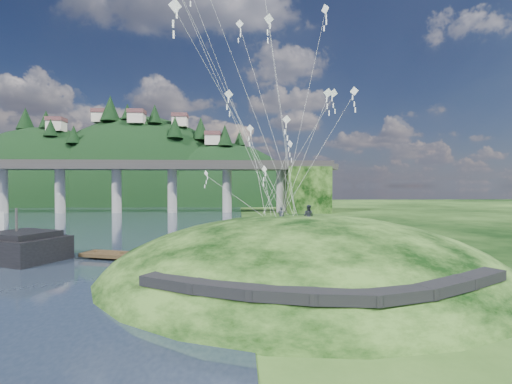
{
  "coord_description": "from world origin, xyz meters",
  "views": [
    {
      "loc": [
        2.24,
        -28.03,
        7.59
      ],
      "look_at": [
        4.0,
        6.0,
        7.0
      ],
      "focal_mm": 24.0,
      "sensor_mm": 36.0,
      "label": 1
    }
  ],
  "objects": [
    {
      "name": "ground",
      "position": [
        0.0,
        0.0,
        0.0
      ],
      "size": [
        320.0,
        320.0,
        0.0
      ],
      "primitive_type": "plane",
      "color": "black",
      "rests_on": "ground"
    },
    {
      "name": "bridge",
      "position": [
        -26.46,
        70.07,
        9.7
      ],
      "size": [
        160.0,
        11.0,
        15.0
      ],
      "color": "#2D2B2B",
      "rests_on": "ground"
    },
    {
      "name": "footpath",
      "position": [
        7.46,
        -9.74,
        2.08
      ],
      "size": [
        22.29,
        5.84,
        0.83
      ],
      "color": "black",
      "rests_on": "ground"
    },
    {
      "name": "grass_hill",
      "position": [
        8.0,
        2.0,
        -1.5
      ],
      "size": [
        36.0,
        32.0,
        13.0
      ],
      "color": "black",
      "rests_on": "ground"
    },
    {
      "name": "kite_swarm",
      "position": [
        3.81,
        1.94,
        19.16
      ],
      "size": [
        17.01,
        16.85,
        19.81
      ],
      "color": "white",
      "rests_on": "ground"
    },
    {
      "name": "kite_flyers",
      "position": [
        7.82,
        1.44,
        5.92
      ],
      "size": [
        3.26,
        1.34,
        1.97
      ],
      "color": "#23272E",
      "rests_on": "ground"
    },
    {
      "name": "wooden_dock",
      "position": [
        -6.76,
        6.84,
        0.47
      ],
      "size": [
        14.93,
        6.63,
        1.06
      ],
      "color": "#322414",
      "rests_on": "ground"
    },
    {
      "name": "far_ridge",
      "position": [
        -43.58,
        122.17,
        -7.44
      ],
      "size": [
        153.0,
        70.0,
        94.5
      ],
      "color": "black",
      "rests_on": "ground"
    }
  ]
}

